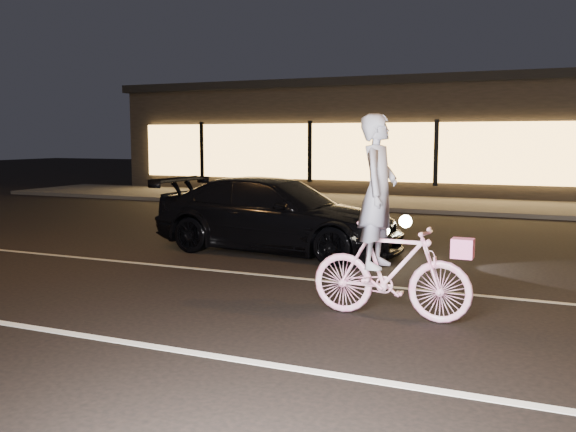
% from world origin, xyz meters
% --- Properties ---
extents(ground, '(90.00, 90.00, 0.00)m').
position_xyz_m(ground, '(0.00, 0.00, 0.00)').
color(ground, black).
rests_on(ground, ground).
extents(lane_stripe_near, '(60.00, 0.12, 0.01)m').
position_xyz_m(lane_stripe_near, '(0.00, -1.50, 0.00)').
color(lane_stripe_near, silver).
rests_on(lane_stripe_near, ground).
extents(lane_stripe_far, '(60.00, 0.10, 0.01)m').
position_xyz_m(lane_stripe_far, '(0.00, 2.00, 0.00)').
color(lane_stripe_far, gray).
rests_on(lane_stripe_far, ground).
extents(sidewalk, '(30.00, 4.00, 0.12)m').
position_xyz_m(sidewalk, '(0.00, 13.00, 0.06)').
color(sidewalk, '#383533').
rests_on(sidewalk, ground).
extents(storefront, '(25.40, 8.42, 4.20)m').
position_xyz_m(storefront, '(0.00, 18.97, 2.15)').
color(storefront, black).
rests_on(storefront, ground).
extents(cyclist, '(1.88, 0.65, 2.37)m').
position_xyz_m(cyclist, '(2.17, 0.48, 0.84)').
color(cyclist, '#FF51A4').
rests_on(cyclist, ground).
extents(sedan, '(4.80, 2.19, 1.36)m').
position_xyz_m(sedan, '(-0.83, 3.96, 0.68)').
color(sedan, black).
rests_on(sedan, ground).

